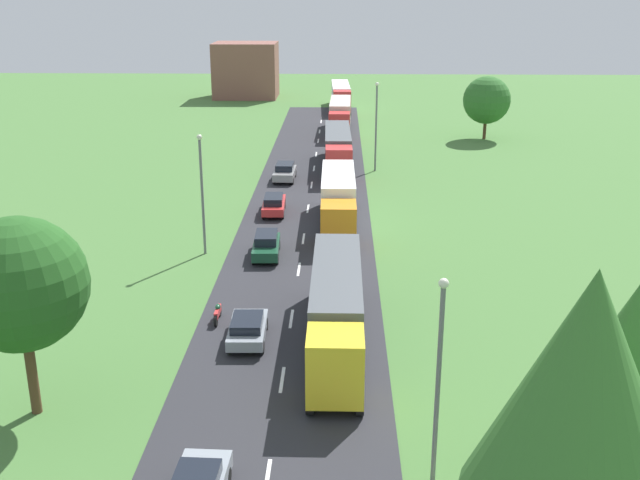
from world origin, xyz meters
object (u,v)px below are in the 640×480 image
Objects in this scene: car_fifth at (285,172)px; truck_second at (338,198)px; motorcycle_courier at (218,313)px; tree_elm at (584,389)px; tree_oak at (487,100)px; tree_pine at (20,285)px; truck_fifth at (341,95)px; car_second at (248,328)px; lamppost_second at (202,189)px; car_fourth at (274,204)px; tree_maple at (633,358)px; truck_fourth at (340,115)px; lamppost_lead at (439,372)px; truck_third at (338,147)px; car_third at (266,245)px; truck_lead at (336,306)px; lamppost_third at (376,122)px; distant_building at (246,70)px.

truck_second is at bearing -69.92° from car_fifth.
motorcycle_courier is 23.76m from tree_elm.
tree_pine reaches higher than tree_oak.
car_second is at bearing -93.48° from truck_fifth.
car_second is 0.49× the size of lamppost_second.
car_fourth is 38.32m from tree_maple.
tree_maple is at bearing -41.56° from motorcycle_courier.
truck_fifth is at bearing 81.78° from lamppost_second.
tree_elm is at bearing -85.86° from truck_fifth.
truck_fourth reaches higher than car_second.
lamppost_lead is at bearing -83.31° from truck_second.
truck_third is 16.90m from car_fourth.
car_third is (-4.79, -7.07, -1.30)m from truck_second.
tree_pine is at bearing 167.07° from tree_maple.
truck_fourth is 1.73× the size of tree_oak.
truck_lead is at bearing -90.11° from truck_fifth.
tree_pine is (-7.65, -29.72, 5.06)m from car_fourth.
car_third is at bearing 91.16° from car_second.
lamppost_lead is (8.78, -34.00, 3.66)m from car_fourth.
truck_lead is 38.44m from lamppost_third.
truck_third is at bearing 94.28° from lamppost_lead.
car_second is (-4.41, -38.91, -1.34)m from truck_third.
tree_maple is 0.82× the size of tree_elm.
truck_fourth reaches higher than truck_lead.
motorcycle_courier is 0.24× the size of lamppost_lead.
car_third is 10.04m from car_fourth.
lamppost_second reaches higher than car_second.
car_second is 0.48× the size of tree_maple.
lamppost_lead is at bearing -62.64° from lamppost_second.
tree_pine is 21.82m from tree_elm.
lamppost_lead is 0.80× the size of distant_building.
distant_building is (-25.17, 101.19, -1.27)m from tree_maple.
car_second is at bearing -89.12° from car_fifth.
truck_lead is at bearing -69.87° from car_third.
lamppost_second is at bearing -109.24° from truck_third.
lamppost_third is 1.17× the size of tree_oak.
truck_lead is 1.71× the size of lamppost_second.
tree_oak reaches higher than motorcycle_courier.
distant_building reaches higher than car_fifth.
distant_building reaches higher than tree_maple.
motorcycle_courier is (-1.40, -31.28, -0.33)m from car_fifth.
truck_second is at bearing 64.45° from tree_pine.
tree_oak is at bearing 54.81° from car_fourth.
car_fifth is at bearing 90.88° from car_second.
truck_fifth is at bearing 89.89° from truck_lead.
truck_lead is 1.35× the size of tree_elm.
lamppost_third is at bearing 69.93° from tree_pine.
truck_lead is 11.74m from lamppost_lead.
tree_pine is at bearing -105.47° from truck_third.
car_fifth is at bearing 103.46° from tree_elm.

